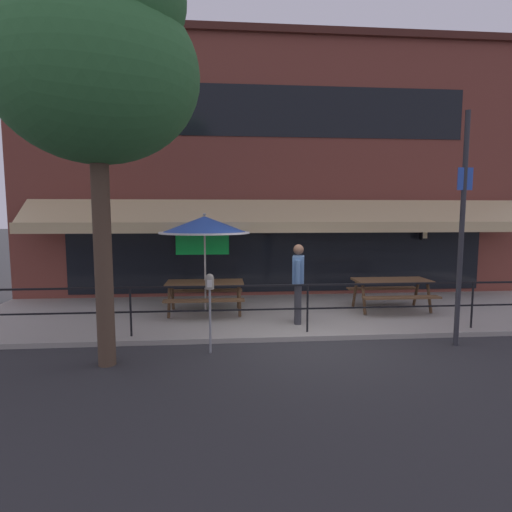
{
  "coord_description": "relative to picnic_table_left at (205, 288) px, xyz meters",
  "views": [
    {
      "loc": [
        -1.67,
        -7.38,
        2.46
      ],
      "look_at": [
        -0.92,
        1.6,
        1.5
      ],
      "focal_mm": 28.0,
      "sensor_mm": 36.0,
      "label": 1
    }
  ],
  "objects": [
    {
      "name": "patio_railing",
      "position": [
        2.1,
        -1.65,
        0.09
      ],
      "size": [
        13.84,
        0.04,
        0.97
      ],
      "color": "black",
      "rests_on": "patio_deck"
    },
    {
      "name": "parking_meter_near",
      "position": [
        0.19,
        -2.43,
        0.44
      ],
      "size": [
        0.15,
        0.16,
        1.42
      ],
      "color": "gray",
      "rests_on": "ground"
    },
    {
      "name": "picnic_table_centre",
      "position": [
        4.52,
        -0.05,
        0.0
      ],
      "size": [
        1.8,
        1.42,
        0.76
      ],
      "color": "brown",
      "rests_on": "patio_deck"
    },
    {
      "name": "pedestrian_walking",
      "position": [
        2.03,
        -0.99,
        0.35
      ],
      "size": [
        0.32,
        0.61,
        1.71
      ],
      "color": "#333338",
      "rests_on": "patio_deck"
    },
    {
      "name": "ground_plane",
      "position": [
        2.1,
        -1.95,
        -0.71
      ],
      "size": [
        120.0,
        120.0,
        0.0
      ],
      "primitive_type": "plane",
      "color": "#2D2D30"
    },
    {
      "name": "street_sign_pole",
      "position": [
        4.77,
        -2.4,
        1.49
      ],
      "size": [
        0.28,
        0.09,
        4.28
      ],
      "color": "#2D2D33",
      "rests_on": "ground"
    },
    {
      "name": "street_tree_curbside",
      "position": [
        -1.38,
        -2.91,
        4.0
      ],
      "size": [
        3.15,
        2.83,
        6.37
      ],
      "color": "brown",
      "rests_on": "ground"
    },
    {
      "name": "picnic_table_left",
      "position": [
        0.0,
        0.0,
        0.0
      ],
      "size": [
        1.8,
        1.42,
        0.76
      ],
      "color": "brown",
      "rests_on": "patio_deck"
    },
    {
      "name": "patio_umbrella_left",
      "position": [
        -0.0,
        0.2,
        1.47
      ],
      "size": [
        2.14,
        2.14,
        2.38
      ],
      "color": "#B7B2A8",
      "rests_on": "patio_deck"
    },
    {
      "name": "restaurant_building",
      "position": [
        2.1,
        2.27,
        3.05
      ],
      "size": [
        15.0,
        1.6,
        7.56
      ],
      "color": "brown",
      "rests_on": "ground"
    },
    {
      "name": "patio_deck",
      "position": [
        2.1,
        0.05,
        -0.66
      ],
      "size": [
        15.0,
        4.0,
        0.1
      ],
      "primitive_type": "cube",
      "color": "#9E998E",
      "rests_on": "ground"
    }
  ]
}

